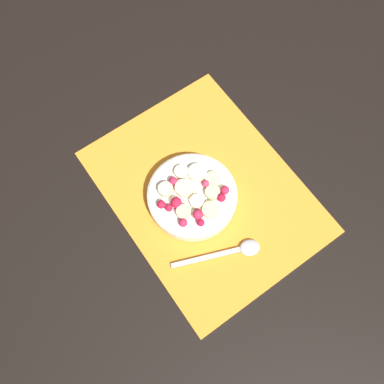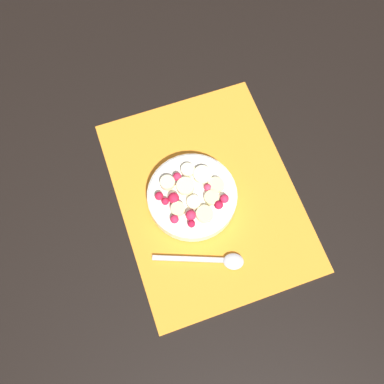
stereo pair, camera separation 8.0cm
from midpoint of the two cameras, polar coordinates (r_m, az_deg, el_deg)
ground_plane at (r=0.84m, az=-0.94°, el=-0.29°), size 3.00×3.00×0.00m
placemat at (r=0.84m, az=-0.94°, el=-0.22°), size 0.44×0.34×0.01m
fruit_bowl at (r=0.81m, az=-2.78°, el=-0.83°), size 0.17×0.17×0.05m
spoon at (r=0.80m, az=3.12°, el=-8.12°), size 0.08×0.17×0.01m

